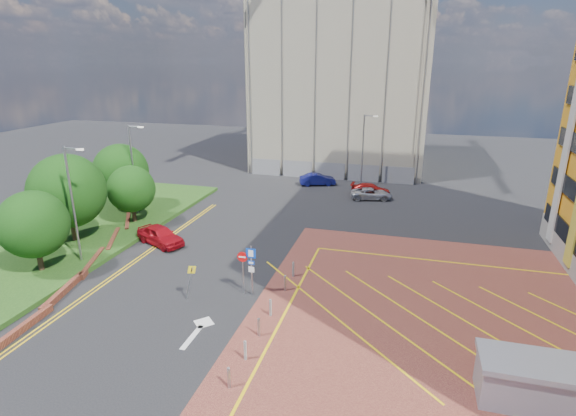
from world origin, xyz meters
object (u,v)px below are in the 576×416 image
at_px(car_blue_back, 317,179).
at_px(car_red_left, 160,235).
at_px(tree_a, 33,224).
at_px(warning_sign, 190,278).
at_px(lamp_left_far, 134,166).
at_px(lamp_back, 363,148).
at_px(car_red_back, 371,190).
at_px(tree_c, 131,189).
at_px(tree_b, 67,191).
at_px(tree_d, 121,171).
at_px(cycle_shelter, 530,385).
at_px(car_silver_back, 371,194).
at_px(lamp_left_near, 73,200).
at_px(sign_cluster, 248,265).

bearing_deg(car_blue_back, car_red_left, 138.36).
relative_size(tree_a, warning_sign, 2.41).
distance_m(warning_sign, car_red_left, 9.53).
xyz_separation_m(lamp_left_far, warning_sign, (11.67, -12.54, -3.23)).
distance_m(lamp_back, car_red_back, 5.30).
height_order(lamp_left_far, car_red_back, lamp_left_far).
relative_size(lamp_left_far, car_red_back, 1.94).
bearing_deg(lamp_back, tree_c, -134.32).
bearing_deg(warning_sign, tree_a, 177.27).
height_order(tree_b, tree_c, tree_b).
bearing_deg(lamp_left_far, tree_d, 154.32).
relative_size(tree_d, car_red_left, 1.40).
xyz_separation_m(cycle_shelter, car_silver_back, (-9.00, 27.55, -0.31)).
xyz_separation_m(tree_a, car_blue_back, (13.16, 26.96, -2.83)).
xyz_separation_m(tree_c, car_blue_back, (12.66, 16.96, -2.52)).
distance_m(lamp_left_near, sign_cluster, 13.04).
height_order(lamp_back, cycle_shelter, lamp_back).
bearing_deg(cycle_shelter, warning_sign, 166.94).
height_order(tree_d, car_red_left, tree_d).
height_order(tree_d, warning_sign, tree_d).
relative_size(lamp_left_near, lamp_back, 1.00).
height_order(tree_a, lamp_left_far, lamp_left_far).
distance_m(tree_a, sign_cluster, 14.41).
bearing_deg(car_blue_back, sign_cluster, 162.74).
relative_size(tree_c, car_red_back, 1.19).
xyz_separation_m(sign_cluster, car_blue_back, (-1.14, 25.97, -1.28)).
distance_m(tree_b, tree_c, 5.49).
xyz_separation_m(lamp_back, car_red_left, (-13.08, -21.37, -3.62)).
distance_m(tree_d, cycle_shelter, 35.83).
height_order(tree_b, car_silver_back, tree_b).
relative_size(tree_c, car_blue_back, 1.21).
xyz_separation_m(warning_sign, car_silver_back, (8.33, 23.53, -0.85)).
bearing_deg(car_silver_back, lamp_left_near, 126.49).
height_order(tree_c, lamp_left_near, lamp_left_near).
relative_size(lamp_back, car_blue_back, 1.97).
xyz_separation_m(lamp_left_near, warning_sign, (9.67, -2.54, -3.23)).
height_order(tree_d, sign_cluster, tree_d).
relative_size(lamp_left_near, warning_sign, 3.56).
bearing_deg(lamp_left_far, tree_b, -98.77).
xyz_separation_m(tree_c, car_red_back, (18.90, 14.51, -2.59)).
xyz_separation_m(tree_a, tree_d, (-2.50, 13.00, 0.37)).
height_order(lamp_left_far, car_blue_back, lamp_left_far).
bearing_deg(sign_cluster, cycle_shelter, -21.20).
distance_m(tree_a, tree_d, 13.24).
distance_m(lamp_back, car_silver_back, 6.45).
xyz_separation_m(cycle_shelter, car_blue_back, (-15.43, 31.51, -0.22)).
xyz_separation_m(tree_c, tree_d, (-3.00, 3.00, 0.68)).
xyz_separation_m(lamp_left_far, car_blue_back, (13.58, 14.96, -3.99)).
distance_m(car_red_left, car_silver_back, 21.92).
height_order(tree_c, car_silver_back, tree_c).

